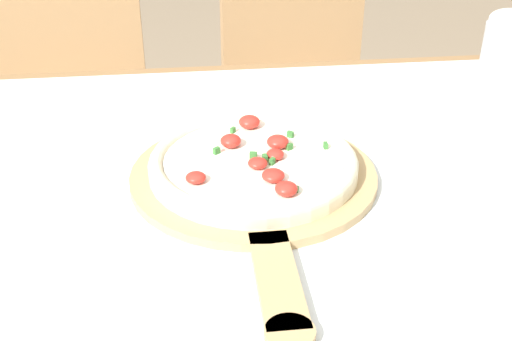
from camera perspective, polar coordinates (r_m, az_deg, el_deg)
dining_table at (r=0.91m, az=-3.08°, el=-7.02°), size 1.45×0.96×0.73m
towel_cloth at (r=0.85m, az=-3.25°, el=-1.87°), size 1.37×0.88×0.00m
pizza_peel at (r=0.85m, az=-0.08°, el=-1.06°), size 0.33×0.50×0.01m
pizza at (r=0.86m, az=-0.22°, el=0.71°), size 0.28×0.28×0.04m
chair_left at (r=1.70m, az=-16.11°, el=5.97°), size 0.41×0.41×0.90m
chair_right at (r=1.70m, az=3.99°, el=7.12°), size 0.44×0.44×0.90m
flour_cup at (r=1.30m, az=21.37°, el=10.62°), size 0.08×0.08×0.12m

